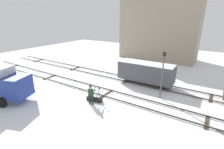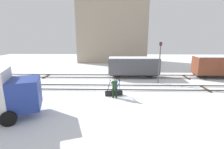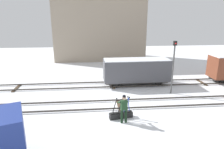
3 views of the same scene
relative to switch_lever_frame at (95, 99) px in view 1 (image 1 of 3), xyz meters
name	(u,v)px [view 1 (image 1 of 3)]	position (x,y,z in m)	size (l,w,h in m)	color
ground_plane	(107,94)	(0.10, 1.85, -0.25)	(60.00, 60.00, 0.00)	white
track_main_line	(107,93)	(0.10, 1.85, -0.14)	(44.00, 1.94, 0.18)	#38332D
track_siding_near	(128,79)	(0.10, 6.34, -0.14)	(44.00, 1.94, 0.18)	#38332D
switch_lever_frame	(95,99)	(0.00, 0.00, 0.00)	(1.56, 0.62, 1.45)	black
rail_worker	(91,93)	(0.08, -0.58, 0.79)	(0.62, 0.73, 1.82)	black
signal_post	(163,71)	(4.82, 3.87, 2.41)	(0.24, 0.32, 4.42)	#4C4C4C
apartment_building	(159,26)	(-0.61, 19.19, 5.47)	(13.28, 5.26, 11.43)	gray
freight_car_back_track	(146,72)	(2.33, 6.34, 1.18)	(6.17, 2.15, 2.49)	#2D2B28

